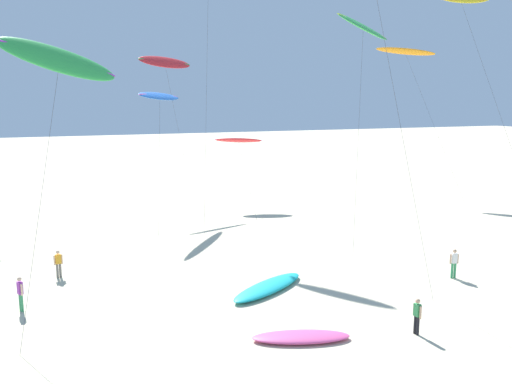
{
  "coord_description": "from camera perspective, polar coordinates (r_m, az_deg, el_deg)",
  "views": [
    {
      "loc": [
        -11.48,
        -3.81,
        10.08
      ],
      "look_at": [
        -1.88,
        19.87,
        5.58
      ],
      "focal_mm": 37.19,
      "sensor_mm": 36.0,
      "label": 1
    }
  ],
  "objects": [
    {
      "name": "grounded_kite_1",
      "position": [
        28.71,
        1.33,
        -10.16
      ],
      "size": [
        5.53,
        4.12,
        0.37
      ],
      "color": "#19B2B7",
      "rests_on": "ground"
    },
    {
      "name": "flying_kite_10",
      "position": [
        53.79,
        -9.8,
        13.59
      ],
      "size": [
        5.56,
        4.76,
        14.43
      ],
      "color": "red",
      "rests_on": "ground"
    },
    {
      "name": "grounded_kite_2",
      "position": [
        23.31,
        4.87,
        -15.26
      ],
      "size": [
        4.36,
        2.56,
        0.29
      ],
      "color": "#EA5193",
      "rests_on": "ground"
    },
    {
      "name": "flying_kite_4",
      "position": [
        46.09,
        -10.31,
        10.1
      ],
      "size": [
        5.53,
        10.33,
        10.83
      ],
      "color": "blue",
      "rests_on": "ground"
    },
    {
      "name": "person_far_watcher",
      "position": [
        32.45,
        -20.49,
        -7.13
      ],
      "size": [
        0.5,
        0.27,
        1.61
      ],
      "color": "slate",
      "rests_on": "ground"
    },
    {
      "name": "person_mid_field",
      "position": [
        28.17,
        -24.01,
        -9.84
      ],
      "size": [
        0.3,
        0.48,
        1.71
      ],
      "color": "#338E56",
      "rests_on": "ground"
    },
    {
      "name": "person_foreground_walker",
      "position": [
        32.33,
        20.52,
        -7.09
      ],
      "size": [
        0.49,
        0.29,
        1.7
      ],
      "color": "#338E56",
      "rests_on": "ground"
    },
    {
      "name": "flying_kite_3",
      "position": [
        61.16,
        15.72,
        14.36
      ],
      "size": [
        4.41,
        12.18,
        15.98
      ],
      "color": "orange",
      "rests_on": "ground"
    },
    {
      "name": "flying_kite_6",
      "position": [
        50.93,
        -1.9,
        5.59
      ],
      "size": [
        4.61,
        9.06,
        6.57
      ],
      "color": "red",
      "rests_on": "ground"
    },
    {
      "name": "flying_kite_8",
      "position": [
        40.78,
        11.46,
        16.97
      ],
      "size": [
        6.94,
        7.48,
        16.29
      ],
      "color": "green",
      "rests_on": "ground"
    },
    {
      "name": "person_near_right",
      "position": [
        24.47,
        16.93,
        -12.52
      ],
      "size": [
        0.21,
        0.51,
        1.62
      ],
      "color": "black",
      "rests_on": "ground"
    },
    {
      "name": "flying_kite_5",
      "position": [
        26.26,
        -20.41,
        13.15
      ],
      "size": [
        5.34,
        6.12,
        13.17
      ],
      "color": "green",
      "rests_on": "ground"
    }
  ]
}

